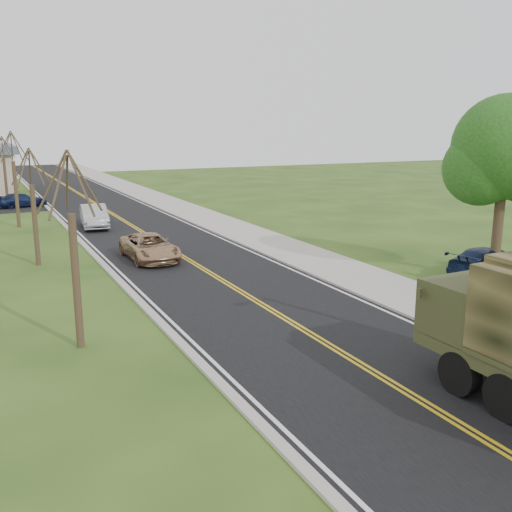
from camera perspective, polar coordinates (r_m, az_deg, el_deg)
ground at (r=13.82m, az=23.38°, el=-17.46°), size 160.00×160.00×0.00m
road at (r=48.83m, az=-14.90°, el=4.55°), size 8.00×120.00×0.01m
curb_right at (r=49.80m, az=-10.22°, el=4.99°), size 0.30×120.00×0.12m
sidewalk_right at (r=50.31m, az=-8.30°, el=5.13°), size 3.20×120.00×0.10m
curb_left at (r=48.19m, az=-19.75°, el=4.17°), size 0.30×120.00×0.10m
leafy_tree at (r=26.95m, az=23.61°, el=9.19°), size 4.83×4.50×8.10m
bare_tree_a at (r=18.08m, az=-17.65°, el=-0.89°), size 1.93×2.26×6.08m
bare_tree_b at (r=29.83m, az=-21.29°, el=3.80°), size 1.83×2.14×5.73m
bare_tree_c at (r=41.68m, az=-22.92°, el=6.44°), size 2.04×2.39×6.42m
bare_tree_d at (r=53.64m, az=-23.79°, el=7.35°), size 1.88×2.20×5.91m
suv_champagne at (r=29.72m, az=-10.59°, el=0.88°), size 2.26×4.79×1.32m
sedan_silver at (r=40.11m, az=-15.88°, el=3.84°), size 2.08×4.77×1.52m
pickup_navy at (r=28.06m, az=22.34°, el=-0.57°), size 4.90×2.65×1.35m
lot_car_navy at (r=52.37m, az=-22.34°, el=5.20°), size 4.30×2.44×1.18m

